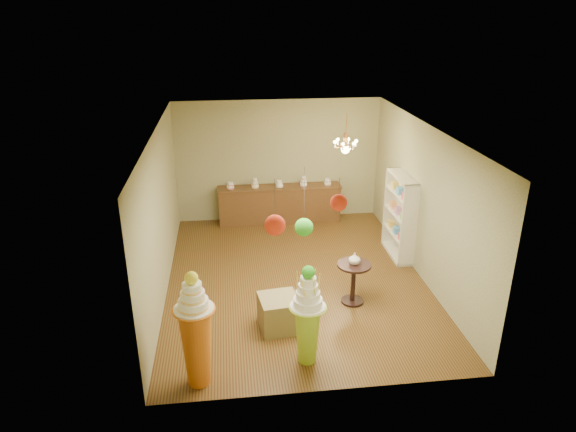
{
  "coord_description": "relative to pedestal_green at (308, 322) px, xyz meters",
  "views": [
    {
      "loc": [
        -1.24,
        -8.91,
        5.03
      ],
      "look_at": [
        -0.15,
        0.0,
        1.35
      ],
      "focal_mm": 32.0,
      "sensor_mm": 36.0,
      "label": 1
    }
  ],
  "objects": [
    {
      "name": "pedestal_green",
      "position": [
        0.0,
        0.0,
        0.0
      ],
      "size": [
        0.61,
        0.61,
        1.62
      ],
      "rotation": [
        0.0,
        0.0,
        0.18
      ],
      "color": "#99C52B",
      "rests_on": "floor"
    },
    {
      "name": "pom_red_right",
      "position": [
        0.34,
        -0.24,
        1.96
      ],
      "size": [
        0.23,
        0.23,
        0.45
      ],
      "color": "#3E362D",
      "rests_on": "ceiling"
    },
    {
      "name": "pom_red_left",
      "position": [
        -0.49,
        -0.18,
        1.66
      ],
      "size": [
        0.28,
        0.28,
        0.78
      ],
      "color": "#3E362D",
      "rests_on": "ceiling"
    },
    {
      "name": "round_table",
      "position": [
        1.09,
        1.55,
        -0.19
      ],
      "size": [
        0.79,
        0.79,
        0.78
      ],
      "rotation": [
        0.0,
        0.0,
        0.38
      ],
      "color": "black",
      "rests_on": "floor"
    },
    {
      "name": "wall_front",
      "position": [
        0.17,
        -0.7,
        0.8
      ],
      "size": [
        5.0,
        0.04,
        3.0
      ],
      "primitive_type": "cube",
      "color": "#98976C",
      "rests_on": "ground"
    },
    {
      "name": "shelving_unit",
      "position": [
        2.51,
        3.35,
        0.21
      ],
      "size": [
        0.33,
        1.2,
        1.8
      ],
      "color": "beige",
      "rests_on": "floor"
    },
    {
      "name": "chandelier",
      "position": [
        1.39,
        3.89,
        1.61
      ],
      "size": [
        0.57,
        0.57,
        0.85
      ],
      "rotation": [
        0.0,
        0.0,
        0.06
      ],
      "color": "#E69551",
      "rests_on": "ceiling"
    },
    {
      "name": "pom_green_mid",
      "position": [
        -0.03,
        0.28,
        1.41
      ],
      "size": [
        0.26,
        0.26,
        1.03
      ],
      "color": "#3E362D",
      "rests_on": "ceiling"
    },
    {
      "name": "wall_left",
      "position": [
        -2.33,
        2.55,
        0.8
      ],
      "size": [
        0.04,
        6.5,
        3.0
      ],
      "primitive_type": "cube",
      "color": "#98976C",
      "rests_on": "ground"
    },
    {
      "name": "sideboard",
      "position": [
        0.17,
        5.52,
        -0.22
      ],
      "size": [
        3.04,
        0.54,
        1.16
      ],
      "color": "#56351B",
      "rests_on": "floor"
    },
    {
      "name": "wall_back",
      "position": [
        0.17,
        5.8,
        0.8
      ],
      "size": [
        5.0,
        0.04,
        3.0
      ],
      "primitive_type": "cube",
      "color": "#98976C",
      "rests_on": "ground"
    },
    {
      "name": "floor",
      "position": [
        0.17,
        2.55,
        -0.7
      ],
      "size": [
        6.5,
        6.5,
        0.0
      ],
      "primitive_type": "plane",
      "color": "#513616",
      "rests_on": "ground"
    },
    {
      "name": "burlap_riser",
      "position": [
        -0.33,
        0.91,
        -0.41
      ],
      "size": [
        0.7,
        0.7,
        0.57
      ],
      "primitive_type": "cube",
      "rotation": [
        0.0,
        0.0,
        0.13
      ],
      "color": "olive",
      "rests_on": "floor"
    },
    {
      "name": "vase",
      "position": [
        1.09,
        1.55,
        0.19
      ],
      "size": [
        0.25,
        0.25,
        0.22
      ],
      "primitive_type": "imported",
      "rotation": [
        0.0,
        0.0,
        0.28
      ],
      "color": "beige",
      "rests_on": "round_table"
    },
    {
      "name": "wall_right",
      "position": [
        2.67,
        2.55,
        0.8
      ],
      "size": [
        0.04,
        6.5,
        3.0
      ],
      "primitive_type": "cube",
      "color": "#98976C",
      "rests_on": "ground"
    },
    {
      "name": "ceiling",
      "position": [
        0.17,
        2.55,
        2.3
      ],
      "size": [
        6.5,
        6.5,
        0.0
      ],
      "primitive_type": "plane",
      "rotation": [
        3.14,
        0.0,
        0.0
      ],
      "color": "silver",
      "rests_on": "ground"
    },
    {
      "name": "pedestal_orange",
      "position": [
        -1.62,
        -0.3,
        0.06
      ],
      "size": [
        0.63,
        0.63,
        1.8
      ],
      "rotation": [
        0.0,
        0.0,
        0.16
      ],
      "color": "orange",
      "rests_on": "floor"
    }
  ]
}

